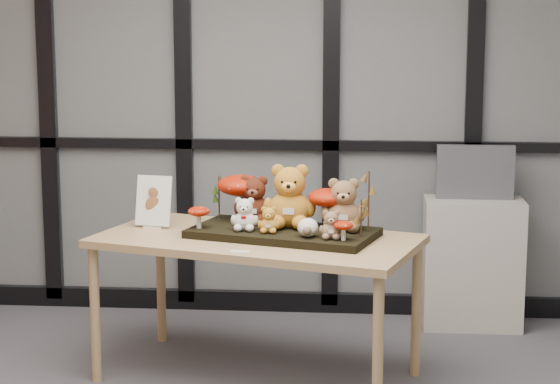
# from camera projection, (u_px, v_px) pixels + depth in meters

# --- Properties ---
(room_shell) EXTENTS (5.00, 5.00, 5.00)m
(room_shell) POSITION_uv_depth(u_px,v_px,m) (184.00, 59.00, 3.65)
(room_shell) COLOR beige
(room_shell) RESTS_ON floor
(glass_partition) EXTENTS (4.90, 0.06, 2.78)m
(glass_partition) POSITION_uv_depth(u_px,v_px,m) (257.00, 84.00, 6.12)
(glass_partition) COLOR #2D383F
(glass_partition) RESTS_ON floor
(display_table) EXTENTS (1.74, 1.22, 0.74)m
(display_table) POSITION_uv_depth(u_px,v_px,m) (257.00, 250.00, 5.06)
(display_table) COLOR tan
(display_table) RESTS_ON floor
(diorama_tray) EXTENTS (1.00, 0.70, 0.04)m
(diorama_tray) POSITION_uv_depth(u_px,v_px,m) (283.00, 233.00, 5.06)
(diorama_tray) COLOR black
(diorama_tray) RESTS_ON display_table
(bear_pooh_yellow) EXTENTS (0.33, 0.31, 0.35)m
(bear_pooh_yellow) POSITION_uv_depth(u_px,v_px,m) (290.00, 192.00, 5.09)
(bear_pooh_yellow) COLOR #C58125
(bear_pooh_yellow) RESTS_ON diorama_tray
(bear_brown_medium) EXTENTS (0.25, 0.24, 0.27)m
(bear_brown_medium) POSITION_uv_depth(u_px,v_px,m) (254.00, 197.00, 5.19)
(bear_brown_medium) COLOR #491C0D
(bear_brown_medium) RESTS_ON diorama_tray
(bear_tan_back) EXTENTS (0.27, 0.25, 0.29)m
(bear_tan_back) POSITION_uv_depth(u_px,v_px,m) (343.00, 202.00, 5.01)
(bear_tan_back) COLOR olive
(bear_tan_back) RESTS_ON diorama_tray
(bear_small_yellow) EXTENTS (0.13, 0.13, 0.14)m
(bear_small_yellow) POSITION_uv_depth(u_px,v_px,m) (269.00, 218.00, 4.97)
(bear_small_yellow) COLOR gold
(bear_small_yellow) RESTS_ON diorama_tray
(bear_white_bow) EXTENTS (0.17, 0.16, 0.18)m
(bear_white_bow) POSITION_uv_depth(u_px,v_px,m) (245.00, 212.00, 5.02)
(bear_white_bow) COLOR white
(bear_white_bow) RESTS_ON diorama_tray
(bear_beige_small) EXTENTS (0.14, 0.13, 0.15)m
(bear_beige_small) POSITION_uv_depth(u_px,v_px,m) (331.00, 223.00, 4.83)
(bear_beige_small) COLOR #8F6E4F
(bear_beige_small) RESTS_ON diorama_tray
(plush_cream_hedgehog) EXTENTS (0.09, 0.09, 0.10)m
(plush_cream_hedgehog) POSITION_uv_depth(u_px,v_px,m) (308.00, 227.00, 4.88)
(plush_cream_hedgehog) COLOR white
(plush_cream_hedgehog) RESTS_ON diorama_tray
(mushroom_back_left) EXTENTS (0.24, 0.24, 0.26)m
(mushroom_back_left) POSITION_uv_depth(u_px,v_px,m) (240.00, 195.00, 5.25)
(mushroom_back_left) COLOR #9A1904
(mushroom_back_left) RESTS_ON diorama_tray
(mushroom_back_right) EXTENTS (0.20, 0.20, 0.22)m
(mushroom_back_right) POSITION_uv_depth(u_px,v_px,m) (328.00, 206.00, 5.06)
(mushroom_back_right) COLOR #9A1904
(mushroom_back_right) RESTS_ON diorama_tray
(mushroom_front_left) EXTENTS (0.11, 0.11, 0.12)m
(mushroom_front_left) POSITION_uv_depth(u_px,v_px,m) (199.00, 216.00, 5.07)
(mushroom_front_left) COLOR #9A1904
(mushroom_front_left) RESTS_ON diorama_tray
(mushroom_front_right) EXTENTS (0.09, 0.09, 0.10)m
(mushroom_front_right) POSITION_uv_depth(u_px,v_px,m) (343.00, 230.00, 4.80)
(mushroom_front_right) COLOR #9A1904
(mushroom_front_right) RESTS_ON diorama_tray
(sprig_green_far_left) EXTENTS (0.05, 0.05, 0.23)m
(sprig_green_far_left) POSITION_uv_depth(u_px,v_px,m) (219.00, 197.00, 5.30)
(sprig_green_far_left) COLOR #1A3E0E
(sprig_green_far_left) RESTS_ON diorama_tray
(sprig_green_mid_left) EXTENTS (0.05, 0.05, 0.23)m
(sprig_green_mid_left) POSITION_uv_depth(u_px,v_px,m) (254.00, 198.00, 5.27)
(sprig_green_mid_left) COLOR #1A3E0E
(sprig_green_mid_left) RESTS_ON diorama_tray
(sprig_dry_far_right) EXTENTS (0.05, 0.05, 0.30)m
(sprig_dry_far_right) POSITION_uv_depth(u_px,v_px,m) (369.00, 202.00, 4.97)
(sprig_dry_far_right) COLOR brown
(sprig_dry_far_right) RESTS_ON diorama_tray
(sprig_dry_mid_right) EXTENTS (0.05, 0.05, 0.18)m
(sprig_dry_mid_right) POSITION_uv_depth(u_px,v_px,m) (361.00, 218.00, 4.87)
(sprig_dry_mid_right) COLOR brown
(sprig_dry_mid_right) RESTS_ON diorama_tray
(sprig_green_centre) EXTENTS (0.05, 0.05, 0.20)m
(sprig_green_centre) POSITION_uv_depth(u_px,v_px,m) (284.00, 202.00, 5.23)
(sprig_green_centre) COLOR #1A3E0E
(sprig_green_centre) RESTS_ON diorama_tray
(sign_holder) EXTENTS (0.20, 0.09, 0.27)m
(sign_holder) POSITION_uv_depth(u_px,v_px,m) (154.00, 204.00, 5.27)
(sign_holder) COLOR silver
(sign_holder) RESTS_ON display_table
(label_card) EXTENTS (0.09, 0.03, 0.00)m
(label_card) POSITION_uv_depth(u_px,v_px,m) (240.00, 251.00, 4.75)
(label_card) COLOR white
(label_card) RESTS_ON display_table
(cabinet) EXTENTS (0.57, 0.33, 0.77)m
(cabinet) POSITION_uv_depth(u_px,v_px,m) (472.00, 263.00, 5.99)
(cabinet) COLOR #AFA89C
(cabinet) RESTS_ON floor
(monitor) EXTENTS (0.45, 0.05, 0.32)m
(monitor) POSITION_uv_depth(u_px,v_px,m) (475.00, 172.00, 5.91)
(monitor) COLOR #505358
(monitor) RESTS_ON cabinet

